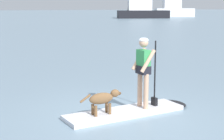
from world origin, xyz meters
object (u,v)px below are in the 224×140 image
(paddleboard, at_px, (133,111))
(dog, at_px, (103,99))
(moored_boat_far_starboard, at_px, (174,10))
(moored_boat_port, at_px, (142,11))
(person_paddler, at_px, (144,67))

(paddleboard, bearing_deg, dog, -168.03)
(paddleboard, height_order, moored_boat_far_starboard, moored_boat_far_starboard)
(moored_boat_port, bearing_deg, dog, -113.24)
(person_paddler, distance_m, moored_boat_port, 64.32)
(paddleboard, xyz_separation_m, moored_boat_port, (24.84, 59.51, 1.50))
(person_paddler, bearing_deg, dog, -168.03)
(dog, xyz_separation_m, moored_boat_far_starboard, (36.83, 67.47, 1.14))
(moored_boat_far_starboard, bearing_deg, moored_boat_port, -145.16)
(paddleboard, relative_size, moored_boat_port, 0.31)
(paddleboard, distance_m, person_paddler, 1.08)
(moored_boat_port, bearing_deg, person_paddler, -112.43)
(person_paddler, relative_size, dog, 1.62)
(person_paddler, bearing_deg, moored_boat_port, 67.57)
(moored_boat_port, bearing_deg, paddleboard, -112.66)
(paddleboard, height_order, dog, dog)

